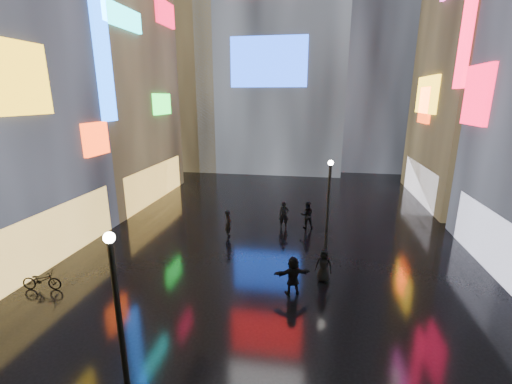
# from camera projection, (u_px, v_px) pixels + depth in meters

# --- Properties ---
(ground) EXTENTS (140.00, 140.00, 0.00)m
(ground) POSITION_uv_depth(u_px,v_px,m) (277.00, 234.00, 21.90)
(ground) COLOR black
(ground) RESTS_ON ground
(building_left_far) EXTENTS (10.28, 12.00, 22.00)m
(building_left_far) POSITION_uv_depth(u_px,v_px,m) (89.00, 65.00, 27.29)
(building_left_far) COLOR black
(building_left_far) RESTS_ON ground
(tower_flank_right) EXTENTS (12.00, 12.00, 34.00)m
(tower_flank_right) POSITION_uv_depth(u_px,v_px,m) (379.00, 23.00, 40.56)
(tower_flank_right) COLOR black
(tower_flank_right) RESTS_ON ground
(tower_flank_left) EXTENTS (10.00, 10.00, 26.00)m
(tower_flank_left) POSITION_uv_depth(u_px,v_px,m) (185.00, 59.00, 41.62)
(tower_flank_left) COLOR black
(tower_flank_left) RESTS_ON ground
(lamp_near) EXTENTS (0.30, 0.30, 5.20)m
(lamp_near) POSITION_uv_depth(u_px,v_px,m) (118.00, 310.00, 9.18)
(lamp_near) COLOR black
(lamp_near) RESTS_ON ground
(lamp_far) EXTENTS (0.30, 0.30, 5.20)m
(lamp_far) POSITION_uv_depth(u_px,v_px,m) (329.00, 200.00, 19.03)
(lamp_far) COLOR black
(lamp_far) RESTS_ON ground
(pedestrian_4) EXTENTS (0.91, 0.71, 1.65)m
(pedestrian_4) POSITION_uv_depth(u_px,v_px,m) (324.00, 266.00, 16.10)
(pedestrian_4) COLOR black
(pedestrian_4) RESTS_ON ground
(pedestrian_5) EXTENTS (1.72, 1.02, 1.77)m
(pedestrian_5) POSITION_uv_depth(u_px,v_px,m) (293.00, 276.00, 15.06)
(pedestrian_5) COLOR black
(pedestrian_5) RESTS_ON ground
(pedestrian_6) EXTENTS (0.69, 0.49, 1.79)m
(pedestrian_6) POSITION_uv_depth(u_px,v_px,m) (284.00, 215.00, 22.81)
(pedestrian_6) COLOR black
(pedestrian_6) RESTS_ON ground
(pedestrian_7) EXTENTS (0.97, 0.81, 1.80)m
(pedestrian_7) POSITION_uv_depth(u_px,v_px,m) (307.00, 215.00, 22.78)
(pedestrian_7) COLOR black
(pedestrian_7) RESTS_ON ground
(umbrella_2) EXTENTS (1.21, 1.20, 0.81)m
(umbrella_2) POSITION_uv_depth(u_px,v_px,m) (325.00, 241.00, 15.77)
(umbrella_2) COLOR black
(umbrella_2) RESTS_ON pedestrian_4
(bicycle) EXTENTS (1.84, 0.88, 0.93)m
(bicycle) POSITION_uv_depth(u_px,v_px,m) (42.00, 280.00, 15.50)
(bicycle) COLOR black
(bicycle) RESTS_ON ground
(pedestrian_8) EXTENTS (0.59, 0.73, 1.75)m
(pedestrian_8) POSITION_uv_depth(u_px,v_px,m) (228.00, 224.00, 21.27)
(pedestrian_8) COLOR black
(pedestrian_8) RESTS_ON ground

